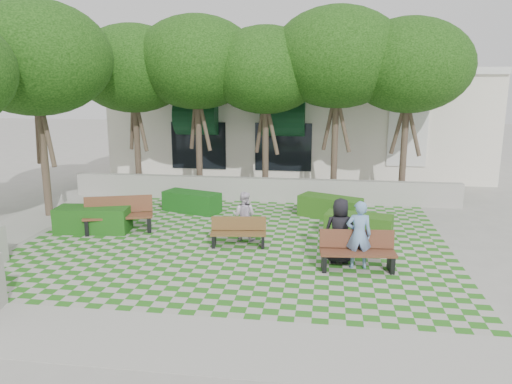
% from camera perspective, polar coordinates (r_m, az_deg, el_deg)
% --- Properties ---
extents(ground, '(90.00, 90.00, 0.00)m').
position_cam_1_polar(ground, '(13.62, -3.02, -7.06)').
color(ground, gray).
rests_on(ground, ground).
extents(lawn, '(12.00, 12.00, 0.00)m').
position_cam_1_polar(lawn, '(14.54, -2.25, -5.73)').
color(lawn, '#2B721E').
rests_on(lawn, ground).
extents(sidewalk_south, '(16.00, 2.00, 0.01)m').
position_cam_1_polar(sidewalk_south, '(9.45, -8.82, -16.50)').
color(sidewalk_south, '#9E9B93').
rests_on(sidewalk_south, ground).
extents(sidewalk_west, '(2.00, 12.00, 0.01)m').
position_cam_1_polar(sidewalk_west, '(17.32, -26.43, -4.06)').
color(sidewalk_west, '#9E9B93').
rests_on(sidewalk_west, ground).
extents(retaining_wall, '(15.00, 0.36, 0.90)m').
position_cam_1_polar(retaining_wall, '(19.39, 0.54, 0.30)').
color(retaining_wall, '#9E9B93').
rests_on(retaining_wall, ground).
extents(bench_east, '(1.89, 0.77, 0.97)m').
position_cam_1_polar(bench_east, '(12.62, 11.51, -6.68)').
color(bench_east, '#542D1C').
rests_on(bench_east, ground).
extents(bench_mid, '(1.61, 0.71, 0.82)m').
position_cam_1_polar(bench_mid, '(14.11, -2.01, -4.66)').
color(bench_mid, brown).
rests_on(bench_mid, ground).
extents(bench_west, '(2.18, 1.32, 1.09)m').
position_cam_1_polar(bench_west, '(15.96, -15.44, -2.58)').
color(bench_west, '#59321E').
rests_on(bench_west, ground).
extents(hedge_east, '(2.09, 1.19, 0.69)m').
position_cam_1_polar(hedge_east, '(15.25, 11.64, -3.79)').
color(hedge_east, '#244E14').
rests_on(hedge_east, ground).
extents(hedge_midright, '(2.25, 1.63, 0.73)m').
position_cam_1_polar(hedge_midright, '(17.17, 8.45, -1.74)').
color(hedge_midright, '#245115').
rests_on(hedge_midright, ground).
extents(hedge_midleft, '(2.19, 1.42, 0.71)m').
position_cam_1_polar(hedge_midleft, '(17.93, -7.35, -1.12)').
color(hedge_midleft, '#134A15').
rests_on(hedge_midleft, ground).
extents(hedge_west, '(2.30, 1.10, 0.78)m').
position_cam_1_polar(hedge_west, '(16.22, -18.12, -3.00)').
color(hedge_west, '#174913').
rests_on(hedge_west, ground).
extents(person_blue, '(0.65, 0.45, 1.72)m').
position_cam_1_polar(person_blue, '(12.60, 11.67, -4.82)').
color(person_blue, '#6E96C9').
rests_on(person_blue, ground).
extents(person_dark, '(0.87, 0.60, 1.69)m').
position_cam_1_polar(person_dark, '(12.90, 9.59, -4.40)').
color(person_dark, black).
rests_on(person_dark, ground).
extents(person_white, '(0.79, 0.66, 1.45)m').
position_cam_1_polar(person_white, '(14.57, -1.38, -2.75)').
color(person_white, silver).
rests_on(person_white, ground).
extents(tree_row, '(17.70, 13.40, 7.41)m').
position_cam_1_polar(tree_row, '(19.05, -5.27, 14.36)').
color(tree_row, '#47382B').
rests_on(tree_row, ground).
extents(building, '(18.00, 8.92, 5.15)m').
position_cam_1_polar(building, '(26.78, 4.86, 8.14)').
color(building, silver).
rests_on(building, ground).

